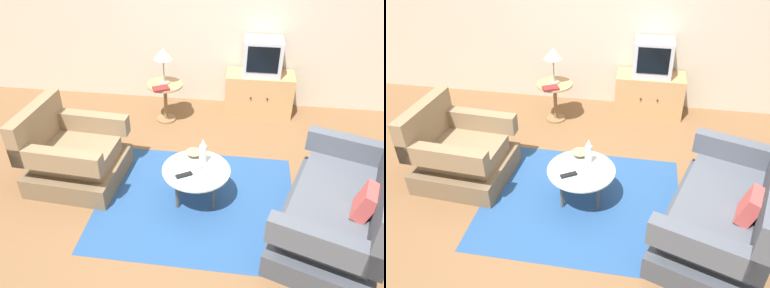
% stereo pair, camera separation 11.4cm
% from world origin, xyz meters
% --- Properties ---
extents(ground_plane, '(16.00, 16.00, 0.00)m').
position_xyz_m(ground_plane, '(0.00, 0.00, 0.00)').
color(ground_plane, brown).
extents(back_wall, '(9.00, 0.12, 2.70)m').
position_xyz_m(back_wall, '(0.00, 2.41, 1.35)').
color(back_wall, '#BCB29E').
rests_on(back_wall, ground).
extents(area_rug, '(2.04, 1.72, 0.00)m').
position_xyz_m(area_rug, '(0.09, 0.04, 0.00)').
color(area_rug, navy).
rests_on(area_rug, ground).
extents(armchair, '(0.99, 0.95, 0.87)m').
position_xyz_m(armchair, '(-1.30, 0.24, 0.30)').
color(armchair, brown).
rests_on(armchair, ground).
extents(couch, '(1.33, 1.77, 0.96)m').
position_xyz_m(couch, '(1.46, -0.23, 0.31)').
color(couch, '#3E424B').
rests_on(couch, ground).
extents(coffee_table, '(0.68, 0.68, 0.42)m').
position_xyz_m(coffee_table, '(0.09, 0.04, 0.38)').
color(coffee_table, '#B2C6C1').
rests_on(coffee_table, ground).
extents(side_table, '(0.49, 0.49, 0.55)m').
position_xyz_m(side_table, '(-0.54, 1.67, 0.40)').
color(side_table, tan).
rests_on(side_table, ground).
extents(tv_stand, '(0.94, 0.46, 0.59)m').
position_xyz_m(tv_stand, '(0.73, 2.09, 0.30)').
color(tv_stand, tan).
rests_on(tv_stand, ground).
extents(television, '(0.52, 0.41, 0.49)m').
position_xyz_m(television, '(0.73, 2.11, 0.84)').
color(television, '#B7B7BC').
rests_on(television, tv_stand).
extents(table_lamp, '(0.25, 0.25, 0.48)m').
position_xyz_m(table_lamp, '(-0.56, 1.70, 0.94)').
color(table_lamp, '#9E937A').
rests_on(table_lamp, side_table).
extents(vase, '(0.07, 0.07, 0.28)m').
position_xyz_m(vase, '(0.15, 0.16, 0.56)').
color(vase, white).
rests_on(vase, coffee_table).
extents(mug, '(0.12, 0.07, 0.09)m').
position_xyz_m(mug, '(0.12, 0.03, 0.46)').
color(mug, white).
rests_on(mug, coffee_table).
extents(bowl, '(0.17, 0.17, 0.05)m').
position_xyz_m(bowl, '(0.04, 0.26, 0.45)').
color(bowl, tan).
rests_on(bowl, coffee_table).
extents(tv_remote_dark, '(0.17, 0.13, 0.02)m').
position_xyz_m(tv_remote_dark, '(-0.01, -0.08, 0.43)').
color(tv_remote_dark, black).
rests_on(tv_remote_dark, coffee_table).
extents(book, '(0.25, 0.22, 0.03)m').
position_xyz_m(book, '(-0.56, 1.49, 0.57)').
color(book, maroon).
rests_on(book, side_table).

